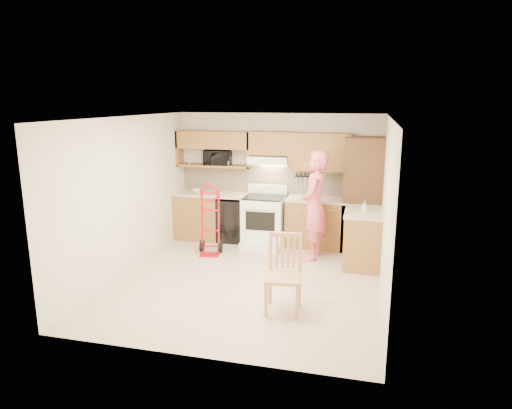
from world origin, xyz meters
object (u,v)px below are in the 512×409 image
at_px(person, 314,206).
at_px(hand_truck, 210,223).
at_px(microwave, 218,157).
at_px(dining_chair, 284,275).
at_px(range, 263,217).

bearing_deg(person, hand_truck, -79.52).
bearing_deg(microwave, hand_truck, -88.34).
xyz_separation_m(person, dining_chair, (-0.13, -2.20, -0.44)).
relative_size(person, dining_chair, 1.85).
distance_m(microwave, hand_truck, 1.50).
height_order(microwave, dining_chair, microwave).
bearing_deg(hand_truck, dining_chair, -57.84).
height_order(range, hand_truck, hand_truck).
xyz_separation_m(microwave, dining_chair, (1.90, -3.01, -1.12)).
distance_m(range, person, 1.18).
height_order(person, hand_truck, person).
xyz_separation_m(person, hand_truck, (-1.85, -0.24, -0.37)).
relative_size(microwave, dining_chair, 0.52).
height_order(person, dining_chair, person).
bearing_deg(dining_chair, range, 103.80).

